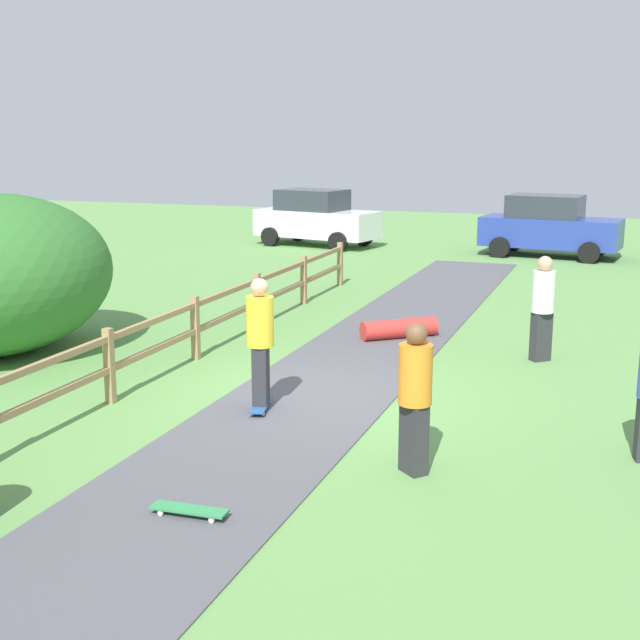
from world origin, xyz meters
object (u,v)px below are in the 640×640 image
at_px(skater_riding, 260,337).
at_px(skater_fallen, 401,329).
at_px(bystander_white, 543,303).
at_px(parked_car_blue, 549,226).
at_px(skateboard_loose, 189,510).
at_px(bystander_orange, 415,391).
at_px(parked_car_white, 316,218).

height_order(skater_riding, skater_fallen, skater_riding).
distance_m(bystander_white, parked_car_blue, 12.97).
relative_size(skateboard_loose, bystander_orange, 0.46).
bearing_deg(skateboard_loose, parked_car_blue, 85.42).
xyz_separation_m(skater_fallen, bystander_white, (2.61, -0.63, 0.79)).
distance_m(parked_car_white, parked_car_blue, 7.78).
relative_size(bystander_white, parked_car_white, 0.40).
bearing_deg(parked_car_blue, bystander_orange, -89.35).
bearing_deg(parked_car_white, bystander_orange, -66.60).
distance_m(skater_fallen, parked_car_white, 13.81).
bearing_deg(parked_car_white, skateboard_loose, -73.21).
relative_size(skater_fallen, parked_car_white, 0.31).
height_order(skater_fallen, bystander_orange, bystander_orange).
relative_size(skater_fallen, skateboard_loose, 1.73).
relative_size(skater_fallen, parked_car_blue, 0.32).
bearing_deg(skater_fallen, parked_car_blue, 82.83).
relative_size(skateboard_loose, parked_car_white, 0.18).
bearing_deg(bystander_white, bystander_orange, -98.80).
bearing_deg(parked_car_blue, parked_car_white, 179.97).
height_order(skater_fallen, parked_car_white, parked_car_white).
bearing_deg(skater_riding, skateboard_loose, -78.40).
xyz_separation_m(bystander_white, parked_car_blue, (-1.06, 12.93, -0.04)).
relative_size(skater_riding, skateboard_loose, 2.29).
xyz_separation_m(parked_car_white, parked_car_blue, (7.78, -0.00, 0.00)).
xyz_separation_m(skateboard_loose, parked_car_white, (-6.15, 20.37, 0.87)).
xyz_separation_m(bystander_orange, bystander_white, (0.86, 5.52, 0.03)).
bearing_deg(parked_car_white, bystander_white, -55.64).
xyz_separation_m(skateboard_loose, bystander_white, (2.69, 7.44, 0.91)).
distance_m(skateboard_loose, parked_car_white, 21.29).
height_order(skateboard_loose, parked_car_white, parked_car_white).
bearing_deg(bystander_orange, skateboard_loose, -133.84).
xyz_separation_m(skateboard_loose, parked_car_blue, (1.63, 20.36, 0.87)).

